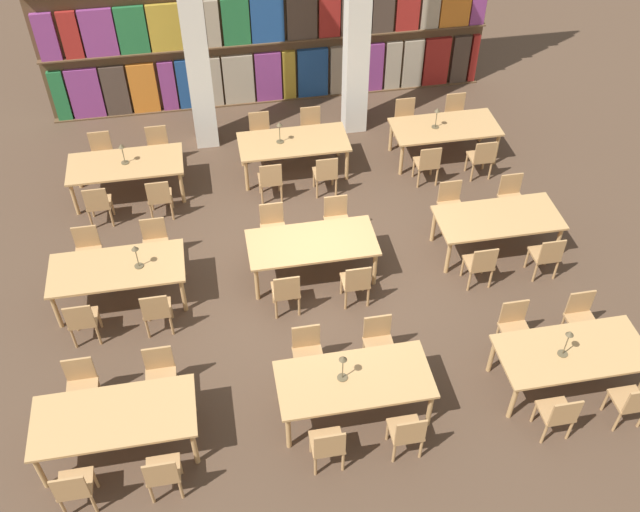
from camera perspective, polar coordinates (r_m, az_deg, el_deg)
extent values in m
plane|color=#4C3828|center=(11.89, -0.24, -1.37)|extent=(40.00, 40.00, 0.00)
cube|color=brown|center=(16.31, -3.81, 12.52)|extent=(9.42, 0.35, 0.03)
cube|color=#236B38|center=(16.21, -20.08, 12.03)|extent=(0.29, 0.20, 1.12)
cube|color=#84387A|center=(16.12, -18.24, 12.33)|extent=(0.66, 0.20, 1.12)
cube|color=#47382D|center=(16.03, -16.03, 12.67)|extent=(0.50, 0.20, 1.12)
cube|color=orange|center=(15.98, -13.93, 12.98)|extent=(0.56, 0.20, 1.12)
cube|color=#84387A|center=(15.95, -12.06, 13.24)|extent=(0.32, 0.20, 1.12)
cube|color=navy|center=(15.93, -10.75, 13.42)|extent=(0.32, 0.20, 1.12)
cube|color=tan|center=(15.93, -8.94, 13.65)|extent=(0.58, 0.20, 1.12)
cube|color=tan|center=(15.94, -6.54, 13.93)|extent=(0.65, 0.20, 1.12)
cube|color=#84387A|center=(15.99, -4.17, 14.19)|extent=(0.56, 0.20, 1.12)
cube|color=#B7932D|center=(16.03, -2.51, 14.35)|extent=(0.27, 0.20, 1.12)
cube|color=navy|center=(16.10, -0.62, 14.53)|extent=(0.66, 0.20, 1.12)
cube|color=tan|center=(16.22, 1.84, 14.73)|extent=(0.58, 0.20, 1.12)
cube|color=#84387A|center=(16.34, 3.98, 14.89)|extent=(0.59, 0.20, 1.12)
cube|color=tan|center=(16.46, 5.82, 15.01)|extent=(0.34, 0.20, 1.12)
cube|color=tan|center=(16.58, 7.38, 15.09)|extent=(0.44, 0.20, 1.12)
cube|color=maroon|center=(16.75, 9.24, 15.19)|extent=(0.57, 0.20, 1.12)
cube|color=#47382D|center=(16.92, 11.08, 15.26)|extent=(0.38, 0.20, 1.12)
cube|color=maroon|center=(17.04, 12.13, 15.30)|extent=(0.15, 0.20, 1.12)
cube|color=brown|center=(15.65, -4.06, 16.84)|extent=(9.42, 0.35, 0.03)
cube|color=#84387A|center=(15.61, -21.04, 16.10)|extent=(0.41, 0.20, 0.97)
cube|color=maroon|center=(15.53, -19.34, 16.40)|extent=(0.36, 0.20, 0.97)
cube|color=#84387A|center=(15.45, -17.29, 16.75)|extent=(0.65, 0.20, 0.97)
cube|color=#236B38|center=(15.38, -14.81, 17.14)|extent=(0.59, 0.20, 0.97)
cube|color=#B7932D|center=(15.34, -12.35, 17.50)|extent=(0.63, 0.20, 0.97)
cube|color=maroon|center=(15.33, -10.20, 17.78)|extent=(0.43, 0.20, 0.97)
cube|color=tan|center=(15.33, -8.60, 17.97)|extent=(0.28, 0.20, 0.97)
cube|color=#236B38|center=(15.35, -6.77, 18.18)|extent=(0.56, 0.20, 0.97)
cube|color=navy|center=(15.40, -4.27, 18.44)|extent=(0.68, 0.20, 0.97)
cube|color=#47382D|center=(15.48, -1.50, 18.68)|extent=(0.63, 0.20, 0.97)
cube|color=maroon|center=(15.57, 0.73, 18.85)|extent=(0.45, 0.20, 0.97)
cube|color=#47382D|center=(15.68, 2.89, 18.98)|extent=(0.65, 0.20, 0.97)
cube|color=#47382D|center=(15.81, 5.05, 19.09)|extent=(0.46, 0.20, 0.97)
cube|color=maroon|center=(15.95, 7.03, 19.17)|extent=(0.49, 0.20, 0.97)
cube|color=tan|center=(16.10, 8.82, 19.22)|extent=(0.39, 0.20, 0.97)
cube|color=orange|center=(16.27, 10.78, 19.26)|extent=(0.65, 0.20, 0.97)
cube|color=#84387A|center=(16.45, 12.55, 19.27)|extent=(0.32, 0.20, 0.97)
cube|color=silver|center=(13.60, -10.39, 19.50)|extent=(0.45, 0.45, 6.00)
cube|color=tan|center=(9.61, -16.18, -12.23)|extent=(2.07, 0.97, 0.04)
cylinder|color=tan|center=(9.89, -21.48, -15.78)|extent=(0.07, 0.07, 0.68)
cylinder|color=tan|center=(9.57, -9.99, -14.86)|extent=(0.07, 0.07, 0.68)
cylinder|color=tan|center=(10.33, -21.05, -11.97)|extent=(0.07, 0.07, 0.68)
cylinder|color=tan|center=(10.02, -10.24, -10.97)|extent=(0.07, 0.07, 0.68)
cylinder|color=tan|center=(9.87, -19.68, -16.74)|extent=(0.04, 0.04, 0.41)
cylinder|color=tan|center=(9.79, -17.55, -16.61)|extent=(0.04, 0.04, 0.41)
cylinder|color=tan|center=(9.70, -19.83, -18.47)|extent=(0.04, 0.04, 0.41)
cylinder|color=tan|center=(9.62, -17.64, -18.35)|extent=(0.04, 0.04, 0.41)
cube|color=tan|center=(9.55, -18.99, -16.87)|extent=(0.42, 0.40, 0.04)
cube|color=tan|center=(9.27, -19.40, -17.13)|extent=(0.40, 0.03, 0.42)
cylinder|color=tan|center=(10.37, -17.28, -11.54)|extent=(0.04, 0.04, 0.41)
cylinder|color=tan|center=(10.45, -19.26, -11.71)|extent=(0.04, 0.04, 0.41)
cylinder|color=tan|center=(10.57, -17.21, -10.05)|extent=(0.04, 0.04, 0.41)
cylinder|color=tan|center=(10.65, -19.14, -10.22)|extent=(0.04, 0.04, 0.41)
cube|color=tan|center=(10.33, -18.50, -10.14)|extent=(0.42, 0.40, 0.04)
cube|color=tan|center=(10.27, -18.72, -8.55)|extent=(0.40, 0.03, 0.42)
cylinder|color=tan|center=(9.67, -13.35, -16.28)|extent=(0.04, 0.04, 0.41)
cylinder|color=tan|center=(9.63, -11.14, -16.07)|extent=(0.04, 0.04, 0.41)
cylinder|color=tan|center=(9.50, -13.32, -18.03)|extent=(0.04, 0.04, 0.41)
cylinder|color=tan|center=(9.46, -11.06, -17.83)|extent=(0.04, 0.04, 0.41)
cube|color=tan|center=(9.37, -12.43, -16.37)|extent=(0.42, 0.40, 0.04)
cube|color=tan|center=(9.08, -12.63, -16.63)|extent=(0.40, 0.03, 0.42)
cylinder|color=tan|center=(10.22, -11.38, -10.96)|extent=(0.04, 0.04, 0.41)
cylinder|color=tan|center=(10.26, -13.41, -11.18)|extent=(0.04, 0.04, 0.41)
cylinder|color=tan|center=(10.43, -11.44, -9.46)|extent=(0.04, 0.04, 0.41)
cylinder|color=tan|center=(10.47, -13.42, -9.67)|extent=(0.04, 0.04, 0.41)
cube|color=tan|center=(10.17, -12.60, -9.56)|extent=(0.42, 0.40, 0.04)
cube|color=tan|center=(10.10, -12.82, -7.95)|extent=(0.40, 0.03, 0.42)
cube|color=tan|center=(9.59, 2.76, -9.84)|extent=(2.07, 0.97, 0.04)
cylinder|color=tan|center=(9.56, -2.55, -13.86)|extent=(0.07, 0.07, 0.68)
cylinder|color=tan|center=(9.85, 8.76, -12.04)|extent=(0.07, 0.07, 0.68)
cylinder|color=tan|center=(10.02, -3.24, -10.03)|extent=(0.07, 0.07, 0.68)
cylinder|color=tan|center=(10.30, 7.47, -8.43)|extent=(0.07, 0.07, 0.68)
cylinder|color=tan|center=(9.63, -0.74, -14.71)|extent=(0.04, 0.04, 0.41)
cylinder|color=tan|center=(9.67, 1.43, -14.38)|extent=(0.04, 0.04, 0.41)
cylinder|color=tan|center=(9.46, -0.37, -16.44)|extent=(0.04, 0.04, 0.41)
cylinder|color=tan|center=(9.49, 1.85, -16.09)|extent=(0.04, 0.04, 0.41)
cube|color=tan|center=(9.37, 0.55, -14.69)|extent=(0.42, 0.40, 0.04)
cube|color=tan|center=(9.08, 0.79, -14.90)|extent=(0.40, 0.03, 0.42)
cylinder|color=tan|center=(10.26, 0.24, -9.42)|extent=(0.04, 0.04, 0.41)
cylinder|color=tan|center=(10.22, -1.77, -9.71)|extent=(0.04, 0.04, 0.41)
cylinder|color=tan|center=(10.46, -0.10, -7.96)|extent=(0.04, 0.04, 0.41)
cylinder|color=tan|center=(10.43, -2.07, -8.23)|extent=(0.04, 0.04, 0.41)
cube|color=tan|center=(10.17, -0.94, -8.05)|extent=(0.42, 0.40, 0.04)
cube|color=tan|center=(10.10, -1.13, -6.43)|extent=(0.40, 0.03, 0.42)
cylinder|color=tan|center=(9.77, 5.42, -13.72)|extent=(0.04, 0.04, 0.41)
cylinder|color=tan|center=(9.84, 7.51, -13.35)|extent=(0.04, 0.04, 0.41)
cylinder|color=tan|center=(9.60, 5.94, -15.39)|extent=(0.04, 0.04, 0.41)
cylinder|color=tan|center=(9.67, 8.07, -15.00)|extent=(0.04, 0.04, 0.41)
cube|color=tan|center=(9.53, 6.85, -13.64)|extent=(0.42, 0.40, 0.04)
cube|color=tan|center=(9.24, 7.28, -13.81)|extent=(0.40, 0.03, 0.42)
cylinder|color=tan|center=(10.43, 5.90, -8.56)|extent=(0.04, 0.04, 0.41)
cylinder|color=tan|center=(10.36, 3.96, -8.86)|extent=(0.04, 0.04, 0.41)
cylinder|color=tan|center=(10.63, 5.44, -7.14)|extent=(0.04, 0.04, 0.41)
cylinder|color=tan|center=(10.56, 3.53, -7.43)|extent=(0.04, 0.04, 0.41)
cube|color=tan|center=(10.32, 4.78, -7.22)|extent=(0.42, 0.40, 0.04)
cube|color=tan|center=(10.25, 4.60, -5.62)|extent=(0.40, 0.03, 0.42)
cylinder|color=brown|center=(9.57, 1.80, -9.69)|extent=(0.14, 0.14, 0.01)
cylinder|color=brown|center=(9.41, 1.83, -8.99)|extent=(0.02, 0.02, 0.37)
cone|color=brown|center=(9.24, 1.86, -8.16)|extent=(0.11, 0.11, 0.07)
cube|color=tan|center=(10.46, 19.57, -7.23)|extent=(2.07, 0.97, 0.04)
cylinder|color=tan|center=(10.15, 15.18, -11.19)|extent=(0.07, 0.07, 0.68)
cylinder|color=tan|center=(10.58, 13.59, -7.74)|extent=(0.07, 0.07, 0.68)
cylinder|color=tan|center=(11.37, 22.60, -6.00)|extent=(0.07, 0.07, 0.68)
cylinder|color=tan|center=(10.30, 16.75, -11.90)|extent=(0.04, 0.04, 0.41)
cylinder|color=tan|center=(10.44, 18.58, -11.48)|extent=(0.04, 0.04, 0.41)
cylinder|color=tan|center=(10.14, 17.50, -13.42)|extent=(0.04, 0.04, 0.41)
cylinder|color=tan|center=(10.29, 19.35, -12.97)|extent=(0.04, 0.04, 0.41)
cube|color=tan|center=(10.11, 18.32, -11.72)|extent=(0.42, 0.40, 0.04)
cube|color=tan|center=(9.85, 19.05, -11.79)|extent=(0.40, 0.03, 0.42)
cylinder|color=tan|center=(10.98, 16.35, -7.10)|extent=(0.04, 0.04, 0.41)
cylinder|color=tan|center=(10.85, 14.61, -7.42)|extent=(0.04, 0.04, 0.41)
cylinder|color=tan|center=(11.17, 15.69, -5.79)|extent=(0.04, 0.04, 0.41)
cylinder|color=tan|center=(11.04, 13.98, -6.09)|extent=(0.04, 0.04, 0.41)
cube|color=tan|center=(10.85, 15.37, -5.83)|extent=(0.42, 0.40, 0.04)
cube|color=tan|center=(10.79, 15.24, -4.30)|extent=(0.40, 0.03, 0.42)
cylinder|color=tan|center=(10.73, 21.85, -10.71)|extent=(0.04, 0.04, 0.41)
cylinder|color=tan|center=(10.90, 23.51, -10.31)|extent=(0.04, 0.04, 0.41)
cylinder|color=tan|center=(10.58, 22.66, -12.14)|extent=(0.04, 0.04, 0.41)
cube|color=tan|center=(10.57, 23.43, -10.50)|extent=(0.42, 0.40, 0.04)
cube|color=tan|center=(10.31, 24.26, -10.53)|extent=(0.40, 0.03, 0.42)
cylinder|color=tan|center=(11.42, 21.10, -6.18)|extent=(0.04, 0.04, 0.41)
cylinder|color=tan|center=(11.26, 19.49, -6.49)|extent=(0.04, 0.04, 0.41)
cylinder|color=tan|center=(11.60, 20.38, -4.94)|extent=(0.04, 0.04, 0.41)
cylinder|color=tan|center=(11.45, 18.80, -5.23)|extent=(0.04, 0.04, 0.41)
cube|color=tan|center=(11.27, 20.21, -4.95)|extent=(0.42, 0.40, 0.04)
cube|color=tan|center=(11.21, 20.10, -3.48)|extent=(0.40, 0.03, 0.42)
cylinder|color=brown|center=(10.35, 18.83, -7.41)|extent=(0.14, 0.14, 0.01)
cylinder|color=brown|center=(10.20, 19.08, -6.69)|extent=(0.02, 0.02, 0.39)
cone|color=brown|center=(10.04, 19.38, -5.84)|extent=(0.11, 0.11, 0.07)
cube|color=tan|center=(11.41, -15.97, -0.94)|extent=(2.07, 0.97, 0.04)
cylinder|color=tan|center=(11.55, -20.34, -4.17)|extent=(0.07, 0.07, 0.68)
cylinder|color=tan|center=(11.27, -10.88, -3.07)|extent=(0.07, 0.07, 0.68)
cylinder|color=tan|center=(12.12, -20.04, -1.39)|extent=(0.07, 0.07, 0.68)
cylinder|color=tan|center=(11.85, -11.04, -0.28)|extent=(0.07, 0.07, 0.68)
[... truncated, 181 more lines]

